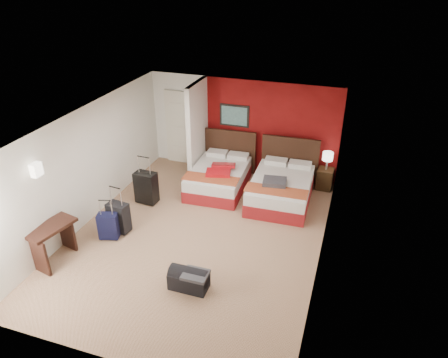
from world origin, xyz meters
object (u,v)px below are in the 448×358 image
at_px(suitcase_black, 146,188).
at_px(suitcase_navy, 109,227).
at_px(bed_right, 281,190).
at_px(red_suitcase_open, 221,169).
at_px(suitcase_charcoal, 119,218).
at_px(bed_left, 218,179).
at_px(table_lamp, 327,161).
at_px(duffel_bag, 189,280).
at_px(desk, 54,243).
at_px(nightstand, 325,179).

relative_size(suitcase_black, suitcase_navy, 1.36).
relative_size(bed_right, suitcase_black, 2.62).
relative_size(red_suitcase_open, suitcase_charcoal, 1.23).
height_order(bed_left, table_lamp, table_lamp).
bearing_deg(duffel_bag, suitcase_navy, 158.48).
relative_size(bed_right, table_lamp, 4.28).
xyz_separation_m(bed_right, suitcase_charcoal, (-2.98, -2.30, 0.03)).
bearing_deg(bed_right, desk, -137.56).
distance_m(bed_right, table_lamp, 1.41).
distance_m(red_suitcase_open, table_lamp, 2.60).
bearing_deg(desk, table_lamp, 56.76).
xyz_separation_m(suitcase_charcoal, duffel_bag, (2.05, -1.14, -0.15)).
relative_size(bed_left, table_lamp, 4.04).
height_order(bed_right, suitcase_navy, bed_right).
bearing_deg(desk, red_suitcase_open, 70.90).
height_order(red_suitcase_open, table_lamp, table_lamp).
height_order(table_lamp, suitcase_charcoal, table_lamp).
distance_m(bed_left, suitcase_charcoal, 2.77).
relative_size(bed_right, red_suitcase_open, 2.47).
distance_m(bed_left, table_lamp, 2.70).
relative_size(suitcase_charcoal, suitcase_navy, 1.17).
distance_m(table_lamp, duffel_bag, 4.81).
distance_m(suitcase_black, desk, 2.55).
height_order(red_suitcase_open, suitcase_black, suitcase_black).
height_order(suitcase_black, desk, desk).
xyz_separation_m(table_lamp, suitcase_charcoal, (-3.90, -3.26, -0.44)).
bearing_deg(suitcase_black, suitcase_charcoal, -86.40).
xyz_separation_m(red_suitcase_open, suitcase_navy, (-1.56, -2.59, -0.33)).
distance_m(bed_right, suitcase_navy, 4.00).
bearing_deg(red_suitcase_open, suitcase_charcoal, -136.77).
xyz_separation_m(red_suitcase_open, table_lamp, (2.42, 0.96, 0.15)).
bearing_deg(duffel_bag, suitcase_charcoal, 151.23).
distance_m(suitcase_black, suitcase_navy, 1.54).
relative_size(nightstand, duffel_bag, 0.78).
height_order(bed_right, red_suitcase_open, red_suitcase_open).
bearing_deg(suitcase_black, bed_right, 22.95).
bearing_deg(nightstand, suitcase_navy, -135.43).
bearing_deg(duffel_bag, bed_right, 75.14).
bearing_deg(suitcase_black, bed_left, 43.30).
bearing_deg(nightstand, bed_left, -158.36).
xyz_separation_m(red_suitcase_open, nightstand, (2.42, 0.96, -0.34)).
xyz_separation_m(suitcase_charcoal, suitcase_navy, (-0.07, -0.29, -0.05)).
bearing_deg(table_lamp, nightstand, 0.00).
bearing_deg(suitcase_black, suitcase_navy, -89.15).
height_order(bed_left, red_suitcase_open, red_suitcase_open).
distance_m(red_suitcase_open, nightstand, 2.62).
distance_m(bed_right, suitcase_charcoal, 3.76).
relative_size(bed_left, suitcase_charcoal, 2.87).
distance_m(bed_right, nightstand, 1.34).
xyz_separation_m(bed_right, desk, (-3.64, -3.52, 0.09)).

